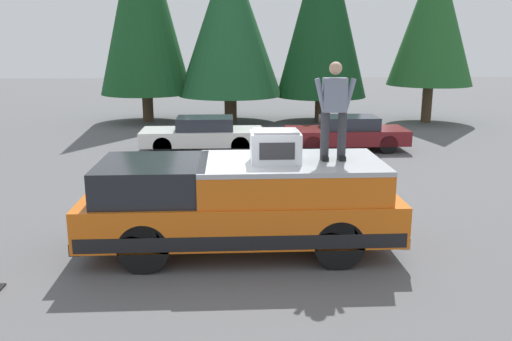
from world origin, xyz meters
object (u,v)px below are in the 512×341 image
at_px(parked_car_white, 203,134).
at_px(person_on_truck_bed, 334,108).
at_px(parked_car_maroon, 346,133).
at_px(pickup_truck, 241,203).
at_px(compressor_unit, 275,146).

bearing_deg(parked_car_white, person_on_truck_bed, -163.32).
height_order(parked_car_maroon, parked_car_white, same).
bearing_deg(parked_car_white, pickup_truck, -173.21).
height_order(pickup_truck, compressor_unit, compressor_unit).
distance_m(pickup_truck, compressor_unit, 1.22).
bearing_deg(person_on_truck_bed, pickup_truck, 90.38).
xyz_separation_m(person_on_truck_bed, parked_car_maroon, (8.89, -2.23, -1.97)).
relative_size(pickup_truck, person_on_truck_bed, 3.28).
bearing_deg(pickup_truck, compressor_unit, -104.11).
height_order(compressor_unit, person_on_truck_bed, person_on_truck_bed).
xyz_separation_m(pickup_truck, person_on_truck_bed, (0.01, -1.62, 1.68)).
height_order(person_on_truck_bed, parked_car_white, person_on_truck_bed).
bearing_deg(parked_car_maroon, person_on_truck_bed, 165.89).
bearing_deg(pickup_truck, parked_car_white, 6.79).
bearing_deg(person_on_truck_bed, parked_car_white, 16.68).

